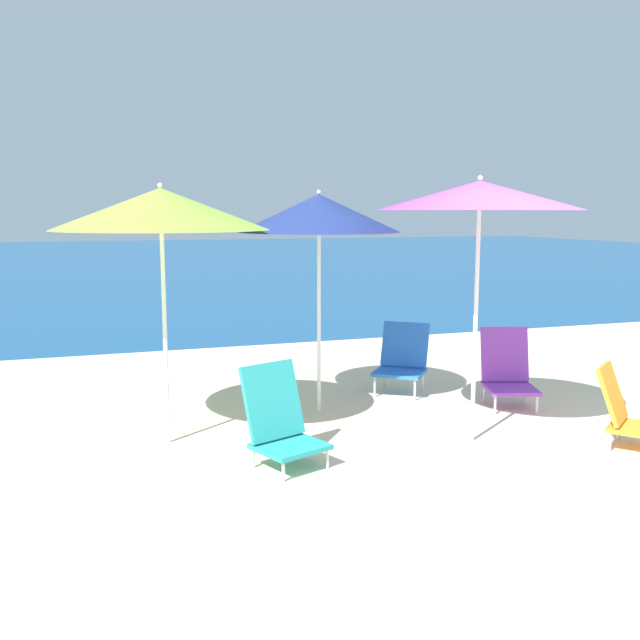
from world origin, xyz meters
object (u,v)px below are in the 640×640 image
object	(u,v)px
beach_chair_orange	(628,412)
beach_chair_purple	(507,371)
beach_umbrella_lime	(161,209)
beach_chair_teal	(280,421)
beach_chair_blue	(402,359)
beach_umbrella_purple	(480,196)
beach_umbrella_navy	(319,214)

from	to	relation	value
beach_chair_orange	beach_chair_purple	size ratio (longest dim) A/B	0.96
beach_chair_orange	beach_chair_purple	world-z (taller)	beach_chair_purple
beach_umbrella_lime	beach_chair_teal	distance (m)	1.96
beach_chair_orange	beach_chair_blue	xyz separation A→B (m)	(-0.97, 2.28, 0.06)
beach_umbrella_purple	beach_chair_orange	size ratio (longest dim) A/B	3.00
beach_chair_purple	beach_chair_blue	size ratio (longest dim) A/B	1.02
beach_umbrella_lime	beach_chair_teal	size ratio (longest dim) A/B	2.80
beach_umbrella_purple	beach_chair_purple	bearing A→B (deg)	44.05
beach_chair_purple	beach_chair_blue	world-z (taller)	beach_chair_purple
beach_umbrella_navy	beach_chair_blue	bearing A→B (deg)	21.36
beach_chair_orange	beach_umbrella_lime	bearing A→B (deg)	120.91
beach_umbrella_lime	beach_chair_blue	xyz separation A→B (m)	(2.61, 0.92, -1.59)
beach_chair_purple	beach_umbrella_navy	bearing A→B (deg)	-173.53
beach_umbrella_purple	beach_chair_blue	size ratio (longest dim) A/B	2.93
beach_chair_blue	beach_umbrella_navy	bearing A→B (deg)	-119.81
beach_umbrella_navy	beach_chair_blue	size ratio (longest dim) A/B	2.81
beach_chair_purple	beach_chair_blue	xyz separation A→B (m)	(-0.78, 0.81, 0.02)
beach_chair_orange	beach_chair_purple	distance (m)	1.48
beach_umbrella_navy	beach_chair_orange	distance (m)	3.21
beach_umbrella_navy	beach_chair_purple	xyz separation A→B (m)	(1.87, -0.39, -1.57)
beach_chair_orange	beach_umbrella_purple	bearing A→B (deg)	114.74
beach_umbrella_lime	beach_chair_purple	size ratio (longest dim) A/B	2.81
beach_chair_purple	beach_chair_teal	bearing A→B (deg)	-142.65
beach_umbrella_purple	beach_umbrella_lime	bearing A→B (deg)	162.23
beach_umbrella_navy	beach_umbrella_lime	distance (m)	1.60
beach_chair_orange	beach_chair_purple	bearing A→B (deg)	59.09
beach_umbrella_lime	beach_umbrella_purple	bearing A→B (deg)	-17.77
beach_chair_blue	beach_umbrella_lime	bearing A→B (deg)	-121.66
beach_umbrella_purple	beach_umbrella_lime	world-z (taller)	beach_umbrella_purple
beach_umbrella_lime	beach_chair_blue	distance (m)	3.19
beach_umbrella_lime	beach_chair_teal	world-z (taller)	beach_umbrella_lime
beach_umbrella_purple	beach_chair_orange	distance (m)	2.16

